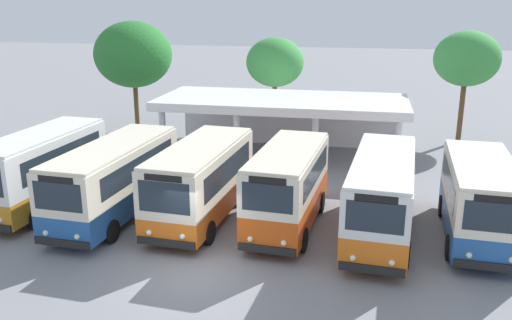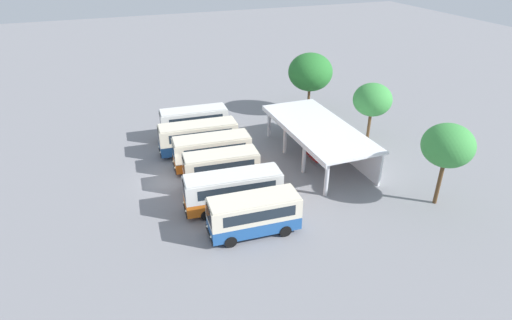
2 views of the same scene
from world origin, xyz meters
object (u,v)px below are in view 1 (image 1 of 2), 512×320
(city_bus_nearest_orange, at_px, (42,167))
(waiting_chair_middle_seat, at_px, (288,150))
(city_bus_fifth_blue, at_px, (382,193))
(waiting_chair_fifth_seat, at_px, (308,151))
(waiting_chair_end_by_column, at_px, (267,149))
(city_bus_middle_cream, at_px, (201,179))
(city_bus_second_in_row, at_px, (115,177))
(city_bus_far_end_green, at_px, (480,197))
(waiting_chair_fourth_seat, at_px, (298,151))
(city_bus_fourth_amber, at_px, (288,185))
(waiting_chair_second_from_end, at_px, (278,149))

(city_bus_nearest_orange, relative_size, waiting_chair_middle_seat, 8.44)
(city_bus_fifth_blue, height_order, waiting_chair_fifth_seat, city_bus_fifth_blue)
(waiting_chair_middle_seat, bearing_deg, waiting_chair_end_by_column, -178.71)
(city_bus_fifth_blue, bearing_deg, city_bus_middle_cream, 177.99)
(city_bus_second_in_row, bearing_deg, city_bus_middle_cream, 6.94)
(city_bus_middle_cream, bearing_deg, waiting_chair_middle_seat, 76.97)
(waiting_chair_end_by_column, relative_size, waiting_chair_fifth_seat, 1.00)
(city_bus_nearest_orange, height_order, city_bus_far_end_green, city_bus_nearest_orange)
(city_bus_fifth_blue, height_order, waiting_chair_middle_seat, city_bus_fifth_blue)
(waiting_chair_fifth_seat, bearing_deg, waiting_chair_fourth_seat, -173.54)
(city_bus_fifth_blue, bearing_deg, waiting_chair_fifth_seat, 111.36)
(city_bus_fourth_amber, relative_size, waiting_chair_second_from_end, 7.72)
(waiting_chair_fourth_seat, bearing_deg, waiting_chair_middle_seat, 178.66)
(city_bus_far_end_green, bearing_deg, city_bus_second_in_row, -177.56)
(city_bus_middle_cream, bearing_deg, city_bus_far_end_green, 0.92)
(city_bus_nearest_orange, xyz_separation_m, waiting_chair_end_by_column, (8.19, 9.44, -1.30))
(city_bus_fourth_amber, distance_m, city_bus_far_end_green, 7.18)
(waiting_chair_end_by_column, bearing_deg, city_bus_nearest_orange, -130.96)
(city_bus_fifth_blue, bearing_deg, waiting_chair_fourth_seat, 114.42)
(city_bus_far_end_green, distance_m, waiting_chair_second_from_end, 13.12)
(city_bus_fifth_blue, distance_m, waiting_chair_middle_seat, 10.98)
(city_bus_far_end_green, bearing_deg, city_bus_fifth_blue, -173.24)
(city_bus_nearest_orange, xyz_separation_m, city_bus_fifth_blue, (14.35, -0.24, -0.08))
(city_bus_second_in_row, height_order, city_bus_middle_cream, city_bus_middle_cream)
(waiting_chair_fifth_seat, bearing_deg, waiting_chair_middle_seat, -177.42)
(city_bus_second_in_row, height_order, waiting_chair_second_from_end, city_bus_second_in_row)
(city_bus_nearest_orange, relative_size, waiting_chair_end_by_column, 8.44)
(city_bus_second_in_row, relative_size, city_bus_middle_cream, 1.08)
(waiting_chair_second_from_end, relative_size, waiting_chair_middle_seat, 1.00)
(city_bus_nearest_orange, bearing_deg, city_bus_fifth_blue, -0.97)
(city_bus_fifth_blue, height_order, waiting_chair_end_by_column, city_bus_fifth_blue)
(city_bus_far_end_green, bearing_deg, waiting_chair_second_from_end, 134.46)
(city_bus_middle_cream, bearing_deg, city_bus_fifth_blue, -2.01)
(city_bus_middle_cream, height_order, waiting_chair_end_by_column, city_bus_middle_cream)
(waiting_chair_fourth_seat, relative_size, waiting_chair_fifth_seat, 1.00)
(city_bus_second_in_row, distance_m, waiting_chair_fifth_seat, 12.19)
(city_bus_nearest_orange, bearing_deg, city_bus_second_in_row, -6.81)
(city_bus_second_in_row, xyz_separation_m, city_bus_far_end_green, (14.35, 0.61, -0.03))
(city_bus_nearest_orange, xyz_separation_m, city_bus_middle_cream, (7.17, 0.01, -0.07))
(city_bus_far_end_green, xyz_separation_m, waiting_chair_fourth_seat, (-7.99, 9.27, -1.17))
(city_bus_far_end_green, bearing_deg, city_bus_fourth_amber, -177.31)
(city_bus_middle_cream, height_order, waiting_chair_fifth_seat, city_bus_middle_cream)
(city_bus_second_in_row, relative_size, waiting_chair_middle_seat, 9.24)
(waiting_chair_fifth_seat, bearing_deg, city_bus_fifth_blue, -68.64)
(waiting_chair_end_by_column, bearing_deg, city_bus_fifth_blue, -57.56)
(waiting_chair_middle_seat, bearing_deg, waiting_chair_second_from_end, 175.18)
(city_bus_fourth_amber, relative_size, waiting_chair_fifth_seat, 7.72)
(waiting_chair_fourth_seat, bearing_deg, city_bus_nearest_orange, -136.46)
(city_bus_nearest_orange, xyz_separation_m, city_bus_fourth_amber, (10.76, -0.15, -0.03))
(waiting_chair_end_by_column, relative_size, waiting_chair_fourth_seat, 1.00)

